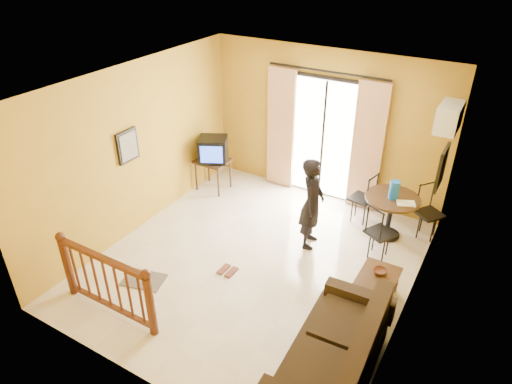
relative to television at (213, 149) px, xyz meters
The scene contains 19 objects.
ground 2.60m from the television, 40.25° to the right, with size 5.00×5.00×0.00m, color beige.
room_shell 2.59m from the television, 40.25° to the right, with size 5.00×5.00×5.00m.
balcony_door 2.08m from the television, 24.49° to the left, with size 2.25×0.14×2.46m.
tv_table 0.31m from the television, behind, with size 0.63×0.53×0.63m.
television is the anchor object (origin of this frame).
picture_left 1.94m from the television, 101.06° to the right, with size 0.05×0.42×0.52m.
dining_table 3.43m from the television, ahead, with size 0.89×0.89×0.74m.
water_jug 3.43m from the television, ahead, with size 0.16×0.16×0.30m, color blue.
serving_tray 3.66m from the television, ahead, with size 0.28×0.18×0.02m, color silver.
dining_chairs 3.54m from the television, ahead, with size 1.65×1.49×0.95m.
air_conditioner 4.18m from the television, ahead, with size 0.31×0.60×0.40m.
botanical_print 4.17m from the television, ahead, with size 0.05×0.50×0.60m.
coffee_table 4.07m from the television, 22.57° to the right, with size 0.51×0.91×0.41m.
bowl 3.98m from the television, 20.13° to the right, with size 0.19×0.19×0.06m, color #53291C.
sofa 4.78m from the television, 38.28° to the right, with size 0.96×1.93×0.91m.
standing_person 2.49m from the television, 16.63° to the right, with size 0.56×0.37×1.54m, color black.
stair_balustrade 3.57m from the television, 78.35° to the right, with size 1.63×0.13×1.04m.
doormat 2.99m from the television, 76.78° to the right, with size 0.60×0.40×0.02m, color #5C5449.
sandals 2.70m from the television, 51.03° to the right, with size 0.24×0.25×0.03m.
Camera 1 is at (2.84, -4.84, 4.52)m, focal length 32.00 mm.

